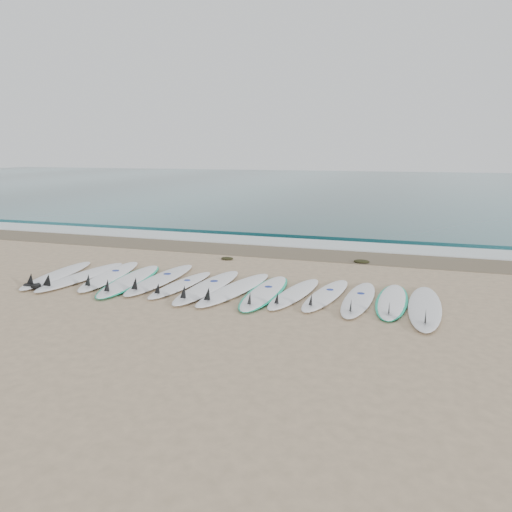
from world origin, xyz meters
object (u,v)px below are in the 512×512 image
(surfboard_13, at_px, (425,307))
(leash_coil, at_px, (33,286))
(surfboard_0, at_px, (56,275))
(surfboard_7, at_px, (233,289))

(surfboard_13, height_order, leash_coil, surfboard_13)
(surfboard_0, xyz_separation_m, surfboard_13, (7.95, 0.07, 0.00))
(surfboard_0, distance_m, surfboard_7, 4.25)
(surfboard_7, relative_size, surfboard_13, 1.03)
(surfboard_7, distance_m, leash_coil, 4.24)
(surfboard_13, bearing_deg, leash_coil, -172.71)
(leash_coil, bearing_deg, surfboard_7, 13.84)
(surfboard_7, bearing_deg, surfboard_13, 8.30)
(leash_coil, bearing_deg, surfboard_0, 98.54)
(surfboard_13, bearing_deg, surfboard_7, 179.48)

